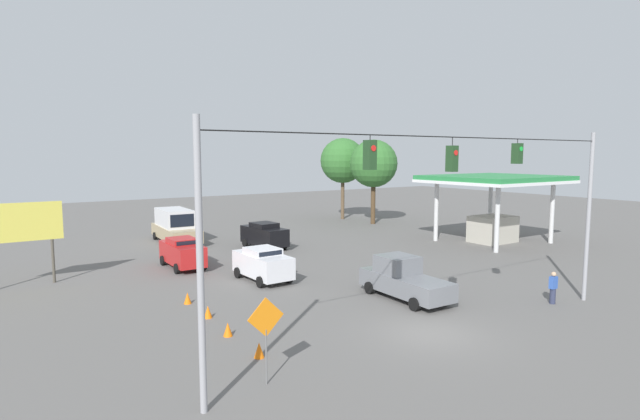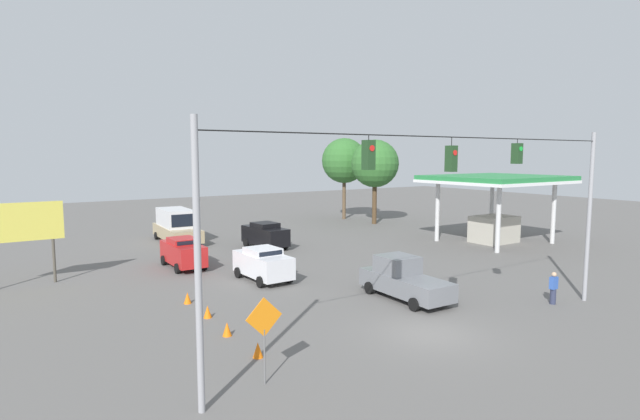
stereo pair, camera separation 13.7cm
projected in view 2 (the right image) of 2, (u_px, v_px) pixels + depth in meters
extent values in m
plane|color=#605E5B|center=(429.00, 334.00, 20.39)|extent=(140.00, 140.00, 0.00)
cylinder|color=#939399|center=(589.00, 218.00, 24.61)|extent=(0.20, 0.20, 8.37)
cylinder|color=#939399|center=(198.00, 268.00, 13.74)|extent=(0.20, 0.20, 8.37)
cylinder|color=black|center=(452.00, 137.00, 18.76)|extent=(19.94, 0.04, 0.04)
cube|color=#1E3D1E|center=(517.00, 154.00, 21.01)|extent=(0.32, 0.36, 0.86)
cylinder|color=black|center=(517.00, 141.00, 20.95)|extent=(0.03, 0.03, 0.18)
cylinder|color=green|center=(521.00, 149.00, 20.83)|extent=(0.20, 0.02, 0.20)
cube|color=#1E3D1E|center=(451.00, 159.00, 18.85)|extent=(0.32, 0.36, 0.99)
cylinder|color=black|center=(452.00, 141.00, 18.78)|extent=(0.03, 0.03, 0.32)
cylinder|color=red|center=(455.00, 153.00, 18.67)|extent=(0.20, 0.02, 0.20)
cube|color=#1E3D1E|center=(368.00, 155.00, 16.65)|extent=(0.32, 0.36, 0.99)
cylinder|color=black|center=(369.00, 137.00, 16.59)|extent=(0.03, 0.03, 0.17)
cylinder|color=red|center=(372.00, 148.00, 16.47)|extent=(0.20, 0.02, 0.20)
cube|color=slate|center=(405.00, 284.00, 25.22)|extent=(2.06, 5.33, 0.90)
cube|color=slate|center=(397.00, 264.00, 25.66)|extent=(1.82, 1.95, 0.90)
cube|color=black|center=(386.00, 261.00, 26.47)|extent=(1.54, 0.06, 0.63)
cylinder|color=black|center=(397.00, 283.00, 27.22)|extent=(0.24, 0.65, 0.64)
cylinder|color=black|center=(369.00, 288.00, 26.22)|extent=(0.24, 0.65, 0.64)
cylinder|color=black|center=(444.00, 298.00, 24.32)|extent=(0.24, 0.65, 0.64)
cylinder|color=black|center=(414.00, 304.00, 23.31)|extent=(0.24, 0.65, 0.64)
cube|color=tan|center=(177.00, 232.00, 41.67)|extent=(2.61, 7.13, 1.00)
cube|color=silver|center=(176.00, 218.00, 41.83)|extent=(2.34, 4.58, 1.45)
cube|color=black|center=(183.00, 221.00, 39.91)|extent=(1.90, 0.08, 1.01)
cylinder|color=black|center=(170.00, 244.00, 39.16)|extent=(0.24, 0.65, 0.64)
cylinder|color=black|center=(200.00, 241.00, 40.39)|extent=(0.24, 0.65, 0.64)
cylinder|color=black|center=(156.00, 236.00, 43.05)|extent=(0.24, 0.65, 0.64)
cylinder|color=black|center=(184.00, 234.00, 44.28)|extent=(0.24, 0.65, 0.64)
cube|color=black|center=(265.00, 236.00, 39.04)|extent=(2.18, 4.51, 1.33)
cube|color=black|center=(265.00, 225.00, 38.95)|extent=(1.82, 2.06, 0.36)
cube|color=black|center=(259.00, 224.00, 39.70)|extent=(1.44, 0.15, 0.25)
cylinder|color=black|center=(265.00, 240.00, 40.77)|extent=(0.28, 0.66, 0.64)
cylinder|color=black|center=(246.00, 243.00, 39.66)|extent=(0.28, 0.66, 0.64)
cylinder|color=black|center=(285.00, 245.00, 38.56)|extent=(0.28, 0.66, 0.64)
cylinder|color=black|center=(265.00, 248.00, 37.45)|extent=(0.28, 0.66, 0.64)
cube|color=silver|center=(263.00, 264.00, 28.98)|extent=(2.01, 4.27, 1.24)
cube|color=silver|center=(263.00, 251.00, 28.90)|extent=(1.77, 1.92, 0.36)
cube|color=black|center=(271.00, 253.00, 28.14)|extent=(1.47, 0.08, 0.25)
cylinder|color=black|center=(260.00, 282.00, 27.42)|extent=(0.25, 0.65, 0.64)
cylinder|color=black|center=(289.00, 277.00, 28.48)|extent=(0.25, 0.65, 0.64)
cylinder|color=black|center=(238.00, 273.00, 29.62)|extent=(0.25, 0.65, 0.64)
cylinder|color=black|center=(265.00, 268.00, 30.69)|extent=(0.25, 0.65, 0.64)
cube|color=red|center=(183.00, 253.00, 32.26)|extent=(1.74, 4.44, 1.27)
cube|color=red|center=(183.00, 241.00, 32.17)|extent=(1.58, 1.96, 0.36)
cube|color=black|center=(188.00, 243.00, 31.35)|extent=(1.37, 0.03, 0.25)
cylinder|color=black|center=(177.00, 269.00, 30.67)|extent=(0.22, 0.64, 0.64)
cylinder|color=black|center=(204.00, 265.00, 31.61)|extent=(0.22, 0.64, 0.64)
cylinder|color=black|center=(164.00, 260.00, 33.05)|extent=(0.22, 0.64, 0.64)
cylinder|color=black|center=(189.00, 257.00, 33.99)|extent=(0.22, 0.64, 0.64)
cone|color=orange|center=(258.00, 350.00, 17.97)|extent=(0.38, 0.38, 0.57)
cone|color=orange|center=(227.00, 329.00, 20.12)|extent=(0.38, 0.38, 0.57)
cone|color=orange|center=(208.00, 312.00, 22.35)|extent=(0.38, 0.38, 0.57)
cone|color=orange|center=(188.00, 298.00, 24.50)|extent=(0.38, 0.38, 0.57)
cube|color=#288442|center=(496.00, 178.00, 41.18)|extent=(10.11, 8.69, 0.35)
cube|color=white|center=(496.00, 181.00, 41.21)|extent=(10.21, 8.79, 0.24)
cylinder|color=silver|center=(492.00, 206.00, 45.94)|extent=(0.36, 0.36, 5.22)
cylinder|color=silver|center=(437.00, 210.00, 42.08)|extent=(0.36, 0.36, 5.22)
cylinder|color=silver|center=(554.00, 212.00, 40.89)|extent=(0.36, 0.36, 5.22)
cylinder|color=silver|center=(498.00, 218.00, 37.02)|extent=(0.36, 0.36, 5.22)
cube|color=#B2AD9E|center=(494.00, 229.00, 41.65)|extent=(3.54, 2.61, 2.20)
cylinder|color=#4C473D|center=(54.00, 261.00, 28.53)|extent=(0.16, 0.16, 2.52)
cube|color=#D8CC4C|center=(23.00, 222.00, 27.51)|extent=(4.00, 0.12, 2.15)
cylinder|color=slate|center=(265.00, 357.00, 15.82)|extent=(0.06, 0.06, 1.80)
cube|color=orange|center=(264.00, 317.00, 15.68)|extent=(1.27, 0.04, 1.27)
cylinder|color=#2D334C|center=(553.00, 296.00, 24.42)|extent=(0.28, 0.28, 0.76)
cube|color=#3359B2|center=(554.00, 283.00, 24.34)|extent=(0.40, 0.24, 0.60)
sphere|color=tan|center=(554.00, 274.00, 24.30)|extent=(0.24, 0.24, 0.24)
cylinder|color=brown|center=(344.00, 196.00, 56.64)|extent=(0.40, 0.40, 5.24)
sphere|color=#336B2D|center=(344.00, 161.00, 56.20)|extent=(5.06, 5.06, 5.06)
cylinder|color=#4C3823|center=(374.00, 200.00, 52.58)|extent=(0.48, 0.48, 5.00)
sphere|color=#336B2D|center=(375.00, 164.00, 52.16)|extent=(5.00, 5.00, 5.00)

